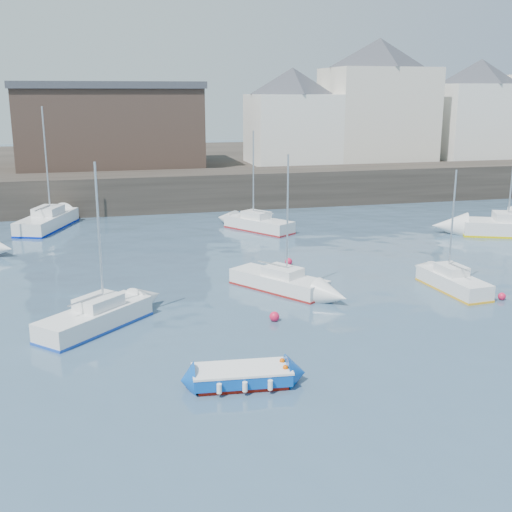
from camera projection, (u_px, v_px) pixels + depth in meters
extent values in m
plane|color=#2D4760|center=(343.00, 386.00, 21.49)|extent=(220.00, 220.00, 0.00)
cube|color=#28231E|center=(189.00, 190.00, 53.98)|extent=(90.00, 5.00, 3.00)
cube|color=#28231E|center=(165.00, 167.00, 70.91)|extent=(90.00, 32.00, 2.80)
cube|color=beige|center=(377.00, 115.00, 63.85)|extent=(10.00, 8.00, 9.00)
pyramid|color=#3A3D44|center=(380.00, 53.00, 62.38)|extent=(13.36, 13.36, 2.80)
cube|color=white|center=(477.00, 122.00, 66.17)|extent=(9.00, 7.00, 7.50)
pyramid|color=#3A3D44|center=(481.00, 71.00, 64.93)|extent=(11.88, 11.88, 2.45)
cube|color=white|center=(292.00, 129.00, 61.55)|extent=(8.00, 7.00, 6.50)
pyramid|color=#3A3D44|center=(293.00, 81.00, 60.44)|extent=(11.14, 11.14, 2.45)
cube|color=#3D2D26|center=(110.00, 128.00, 58.87)|extent=(16.00, 10.00, 7.00)
cube|color=#3A3D44|center=(108.00, 85.00, 57.93)|extent=(16.40, 10.40, 0.60)
cube|color=maroon|center=(242.00, 383.00, 21.50)|extent=(3.08, 1.49, 0.15)
cube|color=#0949AF|center=(242.00, 376.00, 21.43)|extent=(3.35, 1.68, 0.41)
cube|color=white|center=(242.00, 369.00, 21.37)|extent=(3.42, 1.71, 0.07)
cube|color=white|center=(242.00, 374.00, 21.41)|extent=(2.67, 1.21, 0.37)
cube|color=tan|center=(242.00, 371.00, 21.39)|extent=(0.32, 0.99, 0.06)
cylinder|color=white|center=(215.00, 368.00, 22.07)|extent=(0.17, 0.17, 0.32)
cylinder|color=white|center=(219.00, 389.00, 20.55)|extent=(0.17, 0.17, 0.32)
cylinder|color=white|center=(239.00, 367.00, 22.20)|extent=(0.17, 0.17, 0.32)
cylinder|color=white|center=(245.00, 387.00, 20.68)|extent=(0.17, 0.17, 0.32)
cylinder|color=white|center=(262.00, 365.00, 22.32)|extent=(0.17, 0.17, 0.32)
cylinder|color=white|center=(270.00, 385.00, 20.80)|extent=(0.17, 0.17, 0.32)
cube|color=white|center=(95.00, 319.00, 26.55)|extent=(4.94, 4.82, 0.86)
cube|color=#1944B4|center=(96.00, 327.00, 26.64)|extent=(4.99, 4.86, 0.11)
cube|color=white|center=(99.00, 302.00, 26.60)|extent=(2.19, 2.17, 0.48)
cylinder|color=silver|center=(99.00, 236.00, 26.12)|extent=(0.10, 0.10, 6.01)
cube|color=white|center=(278.00, 282.00, 31.79)|extent=(4.29, 5.20, 0.78)
cube|color=maroon|center=(278.00, 289.00, 31.87)|extent=(4.33, 5.25, 0.10)
cube|color=white|center=(283.00, 271.00, 31.47)|extent=(2.05, 2.19, 0.43)
cylinder|color=silver|center=(287.00, 217.00, 30.62)|extent=(0.09, 0.09, 5.94)
cube|color=white|center=(453.00, 283.00, 31.65)|extent=(1.77, 4.55, 0.80)
cube|color=gold|center=(453.00, 289.00, 31.73)|extent=(1.78, 4.60, 0.11)
cube|color=white|center=(451.00, 269.00, 31.70)|extent=(1.19, 1.64, 0.45)
cylinder|color=silver|center=(452.00, 222.00, 31.32)|extent=(0.09, 0.09, 5.12)
cube|color=white|center=(259.00, 225.00, 45.32)|extent=(4.33, 5.34, 0.86)
cube|color=maroon|center=(259.00, 230.00, 45.41)|extent=(4.37, 5.39, 0.12)
cube|color=white|center=(256.00, 215.00, 45.32)|extent=(2.08, 2.24, 0.48)
cylinder|color=silver|center=(253.00, 175.00, 44.80)|extent=(0.10, 0.10, 6.08)
cube|color=white|center=(47.00, 222.00, 45.95)|extent=(4.29, 6.91, 0.99)
cube|color=#031FAE|center=(48.00, 228.00, 46.05)|extent=(4.34, 6.98, 0.13)
cube|color=white|center=(48.00, 210.00, 46.07)|extent=(2.29, 2.72, 0.55)
cylinder|color=silver|center=(46.00, 161.00, 45.51)|extent=(0.11, 0.11, 7.58)
sphere|color=red|center=(274.00, 321.00, 27.55)|extent=(0.43, 0.43, 0.43)
sphere|color=red|center=(501.00, 300.00, 30.34)|extent=(0.37, 0.37, 0.37)
sphere|color=red|center=(289.00, 265.00, 36.45)|extent=(0.42, 0.42, 0.42)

